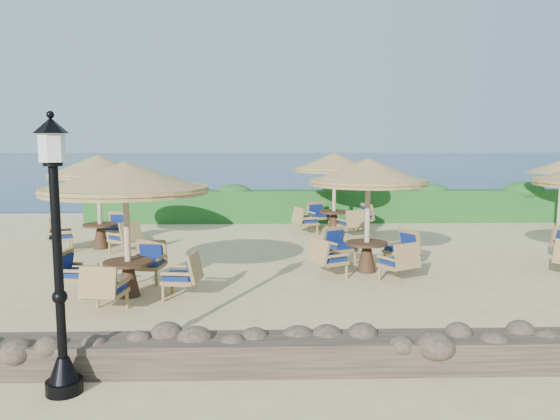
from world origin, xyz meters
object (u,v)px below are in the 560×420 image
Objects in this scene: cafe_set_0 at (126,199)px; cafe_set_4 at (334,179)px; cafe_set_1 at (368,195)px; cafe_set_3 at (98,182)px; lamp_post at (58,268)px.

cafe_set_0 is 1.14× the size of cafe_set_4.
cafe_set_3 is (-7.05, 3.01, 0.10)m from cafe_set_1.
cafe_set_3 is (-1.99, 4.89, -0.03)m from cafe_set_0.
cafe_set_1 and cafe_set_4 have the same top height.
cafe_set_1 is at bearing 20.40° from cafe_set_0.
cafe_set_4 is at bearing 67.85° from lamp_post.
cafe_set_3 is at bearing 103.86° from lamp_post.
lamp_post reaches higher than cafe_set_4.
cafe_set_3 is (-2.23, 9.05, 0.34)m from lamp_post.
cafe_set_0 is at bearing -159.60° from cafe_set_1.
lamp_post is 1.16× the size of cafe_set_4.
cafe_set_0 and cafe_set_4 have the same top height.
cafe_set_1 is 1.00× the size of cafe_set_3.
cafe_set_3 and cafe_set_4 have the same top height.
lamp_post is 12.64m from cafe_set_4.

